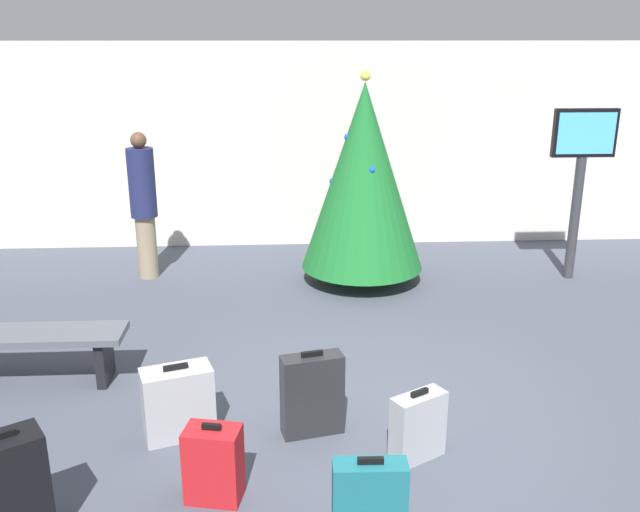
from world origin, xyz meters
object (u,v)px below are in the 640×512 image
Objects in this scene: holiday_tree at (363,177)px; suitcase_2 at (214,464)px; traveller_0 at (143,202)px; suitcase_0 at (178,402)px; waiting_bench at (35,344)px; suitcase_3 at (418,427)px; suitcase_4 at (370,499)px; flight_info_kiosk at (581,165)px; suitcase_1 at (312,395)px; suitcase_5 at (13,490)px.

holiday_tree is 4.47m from suitcase_2.
traveller_0 is 4.64m from suitcase_2.
suitcase_0 is 1.07× the size of suitcase_2.
suitcase_3 is (3.09, -1.30, -0.11)m from waiting_bench.
suitcase_4 is at bearing -65.45° from traveller_0.
flight_info_kiosk is 1.15× the size of traveller_0.
suitcase_1 is at bearing -102.66° from holiday_tree.
holiday_tree is 1.39× the size of traveller_0.
traveller_0 reaches higher than suitcase_2.
suitcase_2 is at bearing 157.33° from suitcase_4.
suitcase_2 is 1.19m from suitcase_5.
traveller_0 is (0.45, 2.74, 0.60)m from waiting_bench.
waiting_bench is 2.77× the size of suitcase_2.
suitcase_0 is at bearing 138.07° from suitcase_4.
holiday_tree is 1.21× the size of flight_info_kiosk.
suitcase_1 reaches higher than waiting_bench.
suitcase_2 is at bearing -74.39° from traveller_0.
suitcase_1 is (-0.75, -3.35, -0.98)m from holiday_tree.
traveller_0 is at bearing 114.55° from suitcase_4.
suitcase_2 is at bearing -134.53° from flight_info_kiosk.
traveller_0 is 2.41× the size of suitcase_5.
suitcase_1 reaches higher than suitcase_4.
holiday_tree is at bearing 77.34° from suitcase_1.
suitcase_4 is at bearing -119.56° from suitcase_3.
flight_info_kiosk reaches higher than suitcase_3.
suitcase_2 is at bearing -66.31° from suitcase_0.
suitcase_0 is 0.84m from suitcase_2.
suitcase_5 is (-1.14, -0.34, 0.10)m from suitcase_2.
flight_info_kiosk is 5.89m from suitcase_2.
suitcase_5 is at bearing -148.82° from suitcase_1.
suitcase_2 is (-0.67, -0.75, -0.06)m from suitcase_1.
flight_info_kiosk is 3.07× the size of suitcase_1.
holiday_tree is 4.57× the size of suitcase_2.
suitcase_2 is at bearing -109.16° from holiday_tree.
suitcase_3 is at bearing -90.27° from holiday_tree.
suitcase_5 is at bearing -164.23° from suitcase_3.
suitcase_3 is 0.72× the size of suitcase_5.
waiting_bench is (-3.11, -2.43, -0.94)m from holiday_tree.
flight_info_kiosk is 2.77× the size of suitcase_5.
suitcase_3 is at bearing -22.79° from waiting_bench.
holiday_tree is at bearing 70.84° from suitcase_2.
suitcase_0 is at bearing -142.64° from flight_info_kiosk.
suitcase_3 is 2.65m from suitcase_5.
suitcase_1 is at bearing 48.15° from suitcase_2.
suitcase_0 reaches higher than suitcase_4.
suitcase_5 reaches higher than suitcase_3.
suitcase_2 is 1.05m from suitcase_4.
suitcase_0 is at bearing -33.96° from waiting_bench.
suitcase_5 is (-2.54, -0.72, 0.10)m from suitcase_3.
suitcase_3 is at bearing 60.44° from suitcase_4.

